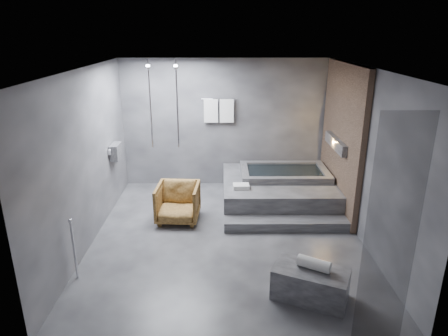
{
  "coord_description": "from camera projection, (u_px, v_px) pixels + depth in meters",
  "views": [
    {
      "loc": [
        -0.09,
        -6.08,
        3.35
      ],
      "look_at": [
        -0.05,
        0.3,
        1.13
      ],
      "focal_mm": 32.0,
      "sensor_mm": 36.0,
      "label": 1
    }
  ],
  "objects": [
    {
      "name": "tub_step",
      "position": [
        286.0,
        224.0,
        7.08
      ],
      "size": [
        2.2,
        0.36,
        0.18
      ],
      "primitive_type": "cube",
      "color": "#323234",
      "rests_on": "ground"
    },
    {
      "name": "concrete_bench",
      "position": [
        310.0,
        284.0,
        5.21
      ],
      "size": [
        1.08,
        0.86,
        0.43
      ],
      "primitive_type": "cube",
      "rotation": [
        0.0,
        0.0,
        -0.42
      ],
      "color": "#363639",
      "rests_on": "ground"
    },
    {
      "name": "driftwood_chair",
      "position": [
        178.0,
        203.0,
        7.31
      ],
      "size": [
        0.8,
        0.82,
        0.71
      ],
      "primitive_type": "imported",
      "rotation": [
        0.0,
        0.0,
        -0.06
      ],
      "color": "#482E12",
      "rests_on": "ground"
    },
    {
      "name": "deck_towel",
      "position": [
        241.0,
        186.0,
        7.56
      ],
      "size": [
        0.31,
        0.23,
        0.08
      ],
      "primitive_type": "cube",
      "rotation": [
        0.0,
        0.0,
        0.04
      ],
      "color": "silver",
      "rests_on": "tub_deck"
    },
    {
      "name": "rolled_towel",
      "position": [
        314.0,
        264.0,
        5.13
      ],
      "size": [
        0.45,
        0.35,
        0.15
      ],
      "primitive_type": "cylinder",
      "rotation": [
        0.0,
        1.57,
        -0.52
      ],
      "color": "white",
      "rests_on": "concrete_bench"
    },
    {
      "name": "room",
      "position": [
        251.0,
        135.0,
        6.51
      ],
      "size": [
        5.0,
        5.04,
        2.82
      ],
      "color": "#2D2D2F",
      "rests_on": "ground"
    },
    {
      "name": "tub_deck",
      "position": [
        278.0,
        190.0,
        8.14
      ],
      "size": [
        2.2,
        2.0,
        0.5
      ],
      "primitive_type": "cube",
      "color": "#323234",
      "rests_on": "ground"
    }
  ]
}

